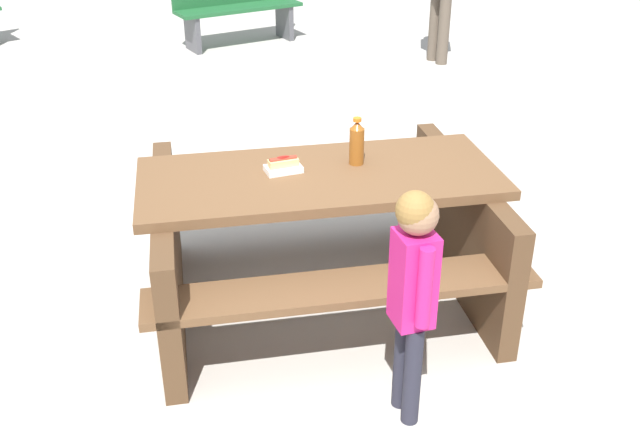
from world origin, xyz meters
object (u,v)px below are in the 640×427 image
(park_bench_near, at_px, (237,5))
(picnic_table, at_px, (320,227))
(soda_bottle, at_px, (357,143))
(child_in_coat, at_px, (413,280))
(hotdog_tray, at_px, (283,166))

(park_bench_near, bearing_deg, picnic_table, 84.99)
(soda_bottle, distance_m, park_bench_near, 5.47)
(picnic_table, distance_m, park_bench_near, 5.54)
(soda_bottle, xyz_separation_m, park_bench_near, (-0.27, -5.45, -0.41))
(picnic_table, distance_m, child_in_coat, 0.98)
(soda_bottle, xyz_separation_m, child_in_coat, (0.09, 1.01, -0.18))
(picnic_table, distance_m, soda_bottle, 0.48)
(child_in_coat, distance_m, park_bench_near, 6.48)
(soda_bottle, bearing_deg, picnic_table, 18.51)
(hotdog_tray, bearing_deg, park_bench_near, -96.85)
(picnic_table, bearing_deg, hotdog_tray, -22.74)
(hotdog_tray, distance_m, child_in_coat, 1.06)
(hotdog_tray, bearing_deg, picnic_table, 157.26)
(soda_bottle, bearing_deg, park_bench_near, -92.86)
(soda_bottle, distance_m, child_in_coat, 1.03)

